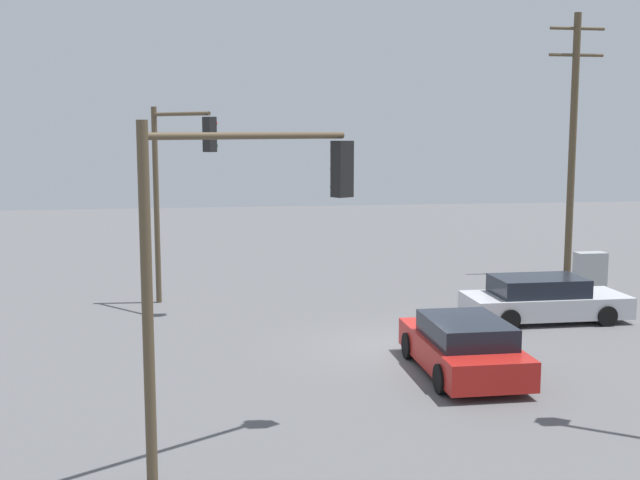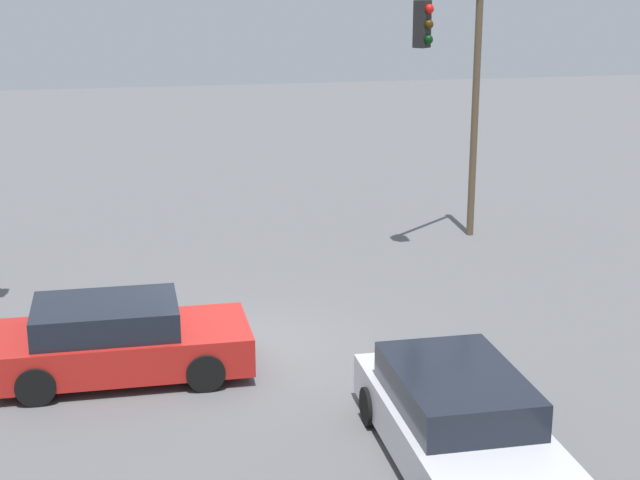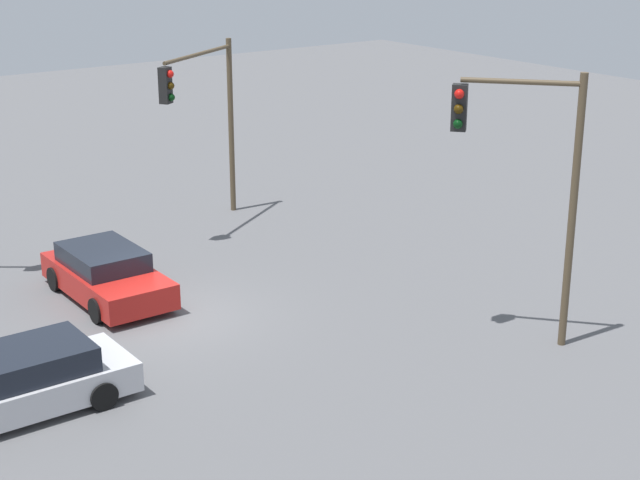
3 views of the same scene
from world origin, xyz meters
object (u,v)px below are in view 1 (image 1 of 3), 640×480
at_px(sedan_silver, 543,300).
at_px(traffic_signal_main, 238,227).
at_px(sedan_red, 463,347).
at_px(traffic_signal_aux, 177,173).
at_px(electrical_cabinet, 590,269).

bearing_deg(sedan_silver, traffic_signal_main, -47.64).
bearing_deg(sedan_silver, sedan_red, -40.93).
distance_m(sedan_red, traffic_signal_main, 7.44).
distance_m(sedan_silver, traffic_signal_aux, 11.89).
bearing_deg(electrical_cabinet, traffic_signal_main, -134.80).
bearing_deg(traffic_signal_main, sedan_red, 3.57).
xyz_separation_m(traffic_signal_main, electrical_cabinet, (13.50, 13.60, -3.41)).
height_order(sedan_red, electrical_cabinet, sedan_red).
bearing_deg(sedan_red, traffic_signal_main, -143.93).
distance_m(sedan_silver, traffic_signal_main, 13.22).
height_order(sedan_silver, traffic_signal_aux, traffic_signal_aux).
bearing_deg(electrical_cabinet, traffic_signal_aux, -174.48).
bearing_deg(electrical_cabinet, sedan_red, -130.02).
xyz_separation_m(sedan_silver, electrical_cabinet, (4.06, 4.99, -0.03)).
bearing_deg(traffic_signal_aux, electrical_cabinet, 54.75).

